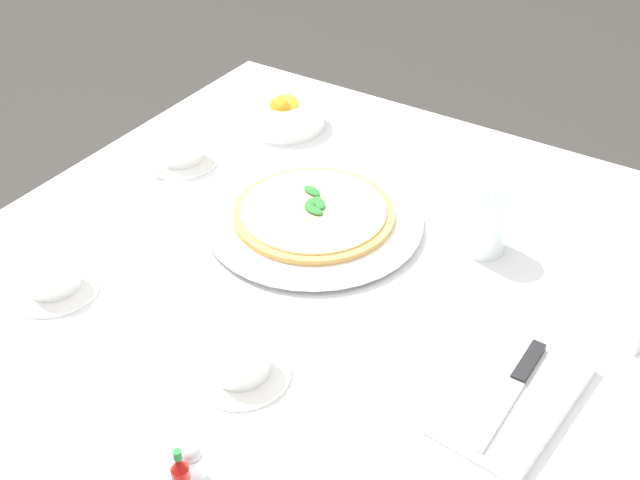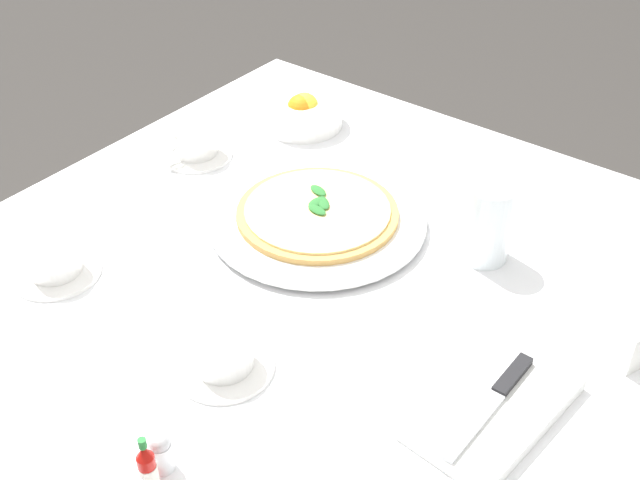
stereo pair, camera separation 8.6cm
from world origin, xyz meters
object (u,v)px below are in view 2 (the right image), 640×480
object	(u,v)px
water_glass_right_edge	(488,226)
dinner_knife	(492,400)
pizza	(317,212)
hot_sauce_bottle	(148,469)
citrus_bowl	(303,113)
pepper_shaker	(161,453)
pizza_plate	(317,219)
napkin_folded	(492,407)
coffee_cup_near_right	(53,257)
coffee_cup_center_back	(223,352)
coffee_cup_far_left	(195,140)

from	to	relation	value
water_glass_right_edge	dinner_knife	distance (m)	0.31
pizza	hot_sauce_bottle	size ratio (longest dim) A/B	3.08
pizza	citrus_bowl	xyz separation A→B (m)	(-0.24, -0.22, 0.00)
citrus_bowl	pepper_shaker	size ratio (longest dim) A/B	2.67
water_glass_right_edge	pepper_shaker	size ratio (longest dim) A/B	2.22
pizza_plate	napkin_folded	world-z (taller)	napkin_folded
pizza_plate	coffee_cup_near_right	distance (m)	0.40
napkin_folded	dinner_knife	world-z (taller)	dinner_knife
pizza_plate	water_glass_right_edge	bearing A→B (deg)	109.37
water_glass_right_edge	coffee_cup_near_right	bearing A→B (deg)	-48.92
pizza_plate	coffee_cup_near_right	size ratio (longest dim) A/B	2.61
water_glass_right_edge	citrus_bowl	size ratio (longest dim) A/B	0.83
pizza_plate	hot_sauce_bottle	xyz separation A→B (m)	(0.50, 0.16, 0.02)
napkin_folded	citrus_bowl	bearing A→B (deg)	-118.67
napkin_folded	coffee_cup_center_back	bearing A→B (deg)	-60.06
coffee_cup_near_right	coffee_cup_far_left	size ratio (longest dim) A/B	1.01
pepper_shaker	pizza	bearing A→B (deg)	-162.75
coffee_cup_center_back	pizza_plate	bearing A→B (deg)	-163.45
pizza_plate	hot_sauce_bottle	size ratio (longest dim) A/B	4.15
pizza	dinner_knife	bearing A→B (deg)	65.68
water_glass_right_edge	napkin_folded	world-z (taller)	water_glass_right_edge
pizza_plate	napkin_folded	distance (m)	0.44
coffee_cup_near_right	coffee_cup_far_left	world-z (taller)	coffee_cup_far_left
pizza_plate	pepper_shaker	distance (m)	0.50
water_glass_right_edge	pizza_plate	bearing A→B (deg)	-70.63
coffee_cup_far_left	coffee_cup_center_back	world-z (taller)	coffee_cup_far_left
coffee_cup_far_left	dinner_knife	bearing A→B (deg)	72.89
coffee_cup_far_left	hot_sauce_bottle	bearing A→B (deg)	40.53
pizza_plate	coffee_cup_far_left	xyz separation A→B (m)	(-0.04, -0.30, 0.02)
pepper_shaker	hot_sauce_bottle	bearing A→B (deg)	19.65
pizza_plate	pepper_shaker	xyz separation A→B (m)	(0.47, 0.15, 0.01)
napkin_folded	hot_sauce_bottle	xyz separation A→B (m)	(0.32, -0.24, 0.02)
coffee_cup_near_right	napkin_folded	world-z (taller)	coffee_cup_near_right
citrus_bowl	hot_sauce_bottle	world-z (taller)	hot_sauce_bottle
pizza_plate	water_glass_right_edge	size ratio (longest dim) A/B	2.75
pizza	coffee_cup_center_back	xyz separation A→B (m)	(0.32, 0.09, 0.00)
coffee_cup_far_left	dinner_knife	xyz separation A→B (m)	(0.22, 0.70, -0.01)
pizza	coffee_cup_center_back	world-z (taller)	coffee_cup_center_back
coffee_cup_near_right	coffee_cup_center_back	bearing A→B (deg)	91.86
coffee_cup_near_right	pizza	bearing A→B (deg)	145.13
coffee_cup_far_left	pizza	bearing A→B (deg)	83.33
coffee_cup_near_right	napkin_folded	size ratio (longest dim) A/B	0.57
napkin_folded	hot_sauce_bottle	distance (m)	0.41
coffee_cup_near_right	pepper_shaker	world-z (taller)	coffee_cup_near_right
citrus_bowl	hot_sauce_bottle	size ratio (longest dim) A/B	1.81
dinner_knife	pepper_shaker	bearing A→B (deg)	-39.84
coffee_cup_far_left	coffee_cup_center_back	xyz separation A→B (m)	(0.35, 0.40, -0.01)
coffee_cup_near_right	pepper_shaker	size ratio (longest dim) A/B	2.35
dinner_knife	citrus_bowl	xyz separation A→B (m)	(-0.42, -0.62, 0.00)
coffee_cup_center_back	pepper_shaker	size ratio (longest dim) A/B	2.31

